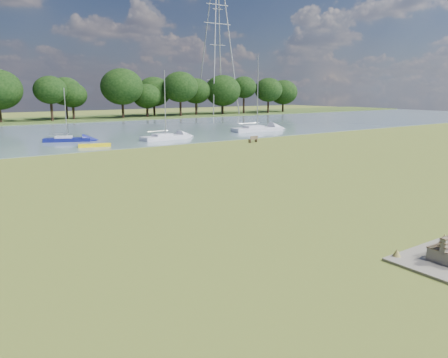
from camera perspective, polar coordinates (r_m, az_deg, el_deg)
ground at (r=27.17m, az=0.89°, el=-1.50°), size 220.00×220.00×0.00m
river at (r=65.60m, az=-21.21°, el=5.44°), size 220.00×40.00×0.10m
far_bank at (r=94.92m, az=-25.66°, el=6.76°), size 220.00×20.00×0.40m
riverbank_bench at (r=51.89m, az=3.86°, el=5.21°), size 1.33×0.59×0.79m
kayak at (r=49.52m, az=-16.54°, el=4.24°), size 3.48×1.68×0.34m
pylon at (r=111.59m, az=-0.87°, el=19.81°), size 7.67×5.38×35.33m
tree_line at (r=90.99m, az=-24.79°, el=10.38°), size 144.73×8.08×9.78m
sailboat_0 at (r=55.69m, az=-19.84°, el=5.02°), size 5.57×3.56×6.30m
sailboat_4 at (r=65.74m, az=4.28°, el=6.71°), size 8.11×2.85×10.98m
sailboat_5 at (r=54.92m, az=-7.66°, el=5.60°), size 6.69×2.62×8.37m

